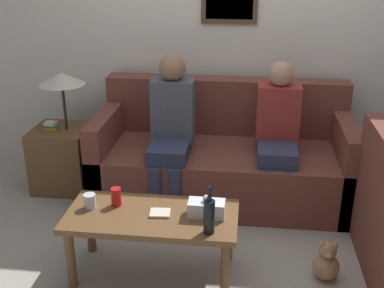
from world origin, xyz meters
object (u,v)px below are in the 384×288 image
teddy_bear (326,263)px  person_right (278,132)px  wine_bottle (210,215)px  drinking_glass (90,201)px  couch_main (223,159)px  person_left (171,126)px  coffee_table (152,223)px

teddy_bear → person_right: bearing=108.3°
wine_bottle → drinking_glass: wine_bottle is taller
wine_bottle → drinking_glass: 0.82m
couch_main → drinking_glass: 1.41m
person_left → coffee_table: bearing=-88.3°
teddy_bear → drinking_glass: bearing=-178.0°
wine_bottle → teddy_bear: wine_bottle is taller
drinking_glass → person_left: person_left is taller
person_left → person_right: 0.85m
drinking_glass → person_right: 1.59m
couch_main → person_right: size_ratio=1.76×
couch_main → person_right: bearing=-19.9°
coffee_table → person_right: (0.82, 1.02, 0.27)m
wine_bottle → drinking_glass: bearing=166.1°
person_left → couch_main: bearing=26.5°
coffee_table → wine_bottle: bearing=-23.6°
coffee_table → wine_bottle: wine_bottle is taller
wine_bottle → teddy_bear: 0.90m
couch_main → person_right: 0.57m
couch_main → person_left: (-0.41, -0.20, 0.36)m
person_right → couch_main: bearing=160.1°
drinking_glass → person_right: person_right is taller
wine_bottle → couch_main: bearing=90.2°
couch_main → wine_bottle: size_ratio=6.99×
drinking_glass → person_right: size_ratio=0.08×
drinking_glass → couch_main: bearing=55.5°
person_right → teddy_bear: person_right is taller
coffee_table → person_left: person_left is taller
couch_main → drinking_glass: size_ratio=22.10×
person_left → drinking_glass: bearing=-111.9°
drinking_glass → person_left: size_ratio=0.08×
wine_bottle → teddy_bear: size_ratio=1.10×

